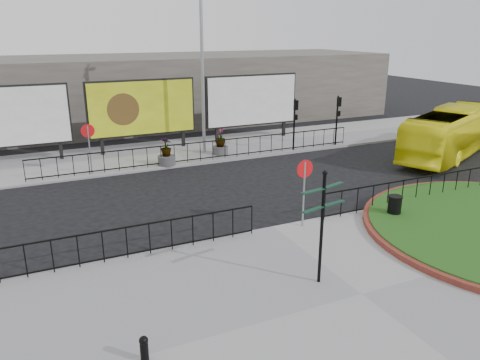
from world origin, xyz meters
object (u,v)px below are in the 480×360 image
fingerpost_sign (322,216)px  bollard (144,348)px  planter_b (166,155)px  planter_c (220,143)px  litter_bin (394,207)px  lamp_post (202,69)px  bus (451,133)px  billboard_mid (142,108)px

fingerpost_sign → bollard: bearing=-175.6°
planter_b → planter_c: size_ratio=0.97×
litter_bin → planter_b: (-5.70, 10.63, 0.10)m
lamp_post → litter_bin: 13.29m
fingerpost_sign → litter_bin: (5.18, 2.72, -1.53)m
lamp_post → litter_bin: size_ratio=10.43×
bus → fingerpost_sign: bearing=96.5°
bollard → litter_bin: 11.17m
billboard_mid → lamp_post: 4.23m
planter_b → lamp_post: bearing=30.6°
billboard_mid → planter_b: billboard_mid is taller
billboard_mid → bus: size_ratio=0.63×
lamp_post → planter_b: size_ratio=6.31×
litter_bin → planter_c: 11.73m
billboard_mid → planter_b: bearing=-85.2°
billboard_mid → bus: (15.47, -8.15, -1.23)m
bollard → bus: (19.93, 10.00, 0.91)m
billboard_mid → fingerpost_sign: (0.82, -16.92, -0.50)m
bollard → planter_c: 17.47m
lamp_post → planter_b: bearing=-149.4°
lamp_post → fingerpost_sign: 15.36m
bollard → planter_b: size_ratio=0.42×
bus → planter_b: (-15.17, 4.58, -0.70)m
lamp_post → bus: bearing=-26.4°
lamp_post → planter_c: (0.69, -0.73, -4.08)m
bollard → planter_c: (8.15, 15.45, 0.29)m
planter_c → billboard_mid: bearing=143.8°
planter_b → litter_bin: bearing=-61.8°
fingerpost_sign → planter_b: 13.44m
bollard → bus: bus is taller
fingerpost_sign → bollard: fingerpost_sign is taller
litter_bin → bus: 11.27m
fingerpost_sign → bus: fingerpost_sign is taller
billboard_mid → bus: billboard_mid is taller
bus → planter_c: (-11.77, 5.45, -0.62)m
bollard → planter_b: planter_b is taller
billboard_mid → planter_b: size_ratio=4.24×
billboard_mid → lamp_post: size_ratio=0.67×
lamp_post → planter_c: 4.20m
billboard_mid → litter_bin: bearing=-67.1°
litter_bin → planter_b: planter_b is taller
fingerpost_sign → bollard: 5.65m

